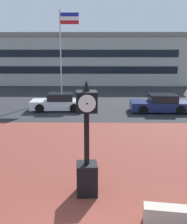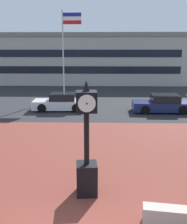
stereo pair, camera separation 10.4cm
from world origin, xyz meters
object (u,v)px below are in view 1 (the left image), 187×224
car_street_mid (59,103)px  street_clock (87,150)px  car_street_far (160,104)px  flagpole_primary (63,45)px  civic_building (70,58)px

car_street_mid → street_clock: bearing=-170.1°
car_street_far → flagpole_primary: (-7.82, 6.09, 4.27)m
car_street_far → civic_building: 22.65m
street_clock → car_street_mid: size_ratio=0.88×
street_clock → flagpole_primary: bearing=93.8°
street_clock → flagpole_primary: (-2.89, 17.90, 3.37)m
civic_building → car_street_mid: bearing=-87.0°
street_clock → car_street_far: 12.84m
flagpole_primary → civic_building: size_ratio=0.25×
car_street_mid → civic_building: (-1.08, 20.37, 2.71)m
car_street_mid → car_street_far: bearing=-95.2°
car_street_far → flagpole_primary: flagpole_primary is taller
street_clock → car_street_far: size_ratio=0.84×
car_street_mid → flagpole_primary: 7.11m
car_street_far → civic_building: (-8.61, 20.77, 2.71)m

